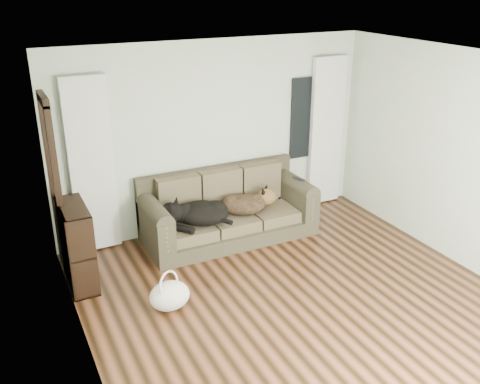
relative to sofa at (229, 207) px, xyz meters
name	(u,v)px	position (x,y,z in m)	size (l,w,h in m)	color
floor	(310,312)	(0.03, -1.97, -0.45)	(5.00, 5.00, 0.00)	black
ceiling	(324,67)	(0.03, -1.97, 2.15)	(5.00, 5.00, 0.00)	white
wall_back	(215,136)	(0.03, 0.53, 0.85)	(4.50, 0.04, 2.60)	silver
wall_left	(84,249)	(-2.22, -1.97, 0.85)	(0.04, 5.00, 2.60)	silver
wall_right	(480,167)	(2.28, -1.97, 0.85)	(0.04, 5.00, 2.60)	silver
curtain_left	(92,167)	(-1.67, 0.45, 0.70)	(0.55, 0.08, 2.25)	white
curtain_right	(326,132)	(1.83, 0.45, 0.70)	(0.55, 0.08, 2.25)	white
window_pane	(306,118)	(1.48, 0.50, 0.95)	(0.50, 0.03, 1.20)	black
door_casing	(56,191)	(-2.17, 0.08, 0.60)	(0.07, 0.60, 2.10)	black
sofa	(229,207)	(0.00, 0.00, 0.00)	(2.31, 1.00, 0.94)	#2B241C
dog_black_lab	(198,215)	(-0.49, -0.10, 0.03)	(0.71, 0.50, 0.30)	black
dog_shepherd	(246,203)	(0.22, -0.06, 0.04)	(0.64, 0.45, 0.28)	black
tv_remote	(299,179)	(1.01, -0.12, 0.28)	(0.04, 0.16, 0.02)	black
tote_bag	(170,296)	(-1.30, -1.26, -0.29)	(0.44, 0.34, 0.32)	white
bookshelf	(77,245)	(-2.06, -0.29, 0.05)	(0.29, 0.78, 0.98)	black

